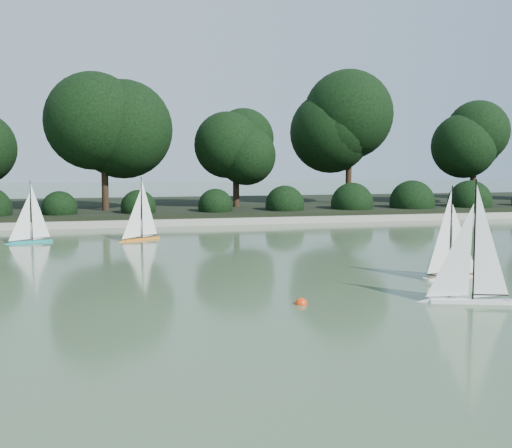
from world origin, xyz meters
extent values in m
plane|color=#374B2D|center=(0.00, 0.00, 0.00)|extent=(80.00, 80.00, 0.00)
cube|color=gray|center=(0.00, 9.00, 0.09)|extent=(40.00, 0.35, 0.18)
cube|color=black|center=(0.00, 13.00, 0.15)|extent=(40.00, 8.00, 0.30)
cylinder|color=black|center=(-3.00, 10.90, 0.83)|extent=(0.20, 0.20, 1.66)
sphere|color=black|center=(-3.00, 10.90, 2.85)|extent=(2.66, 2.66, 2.66)
cylinder|color=black|center=(1.00, 11.40, 0.63)|extent=(0.20, 0.20, 1.26)
sphere|color=black|center=(1.00, 11.40, 2.21)|extent=(2.10, 2.10, 2.10)
cylinder|color=black|center=(5.00, 12.10, 0.86)|extent=(0.20, 0.20, 1.73)
sphere|color=black|center=(5.00, 12.10, 2.99)|extent=(2.80, 2.80, 2.80)
cylinder|color=black|center=(9.00, 11.00, 0.74)|extent=(0.20, 0.20, 1.48)
sphere|color=black|center=(9.00, 11.00, 2.61)|extent=(2.52, 2.52, 2.52)
sphere|color=black|center=(-4.00, 9.90, 0.45)|extent=(1.10, 1.10, 1.10)
sphere|color=black|center=(-2.00, 9.90, 0.45)|extent=(1.10, 1.10, 1.10)
sphere|color=black|center=(0.00, 9.90, 0.45)|extent=(1.10, 1.10, 1.10)
sphere|color=black|center=(2.00, 9.90, 0.45)|extent=(1.10, 1.10, 1.10)
sphere|color=black|center=(4.00, 9.90, 0.45)|extent=(1.10, 1.10, 1.10)
sphere|color=black|center=(6.00, 9.90, 0.45)|extent=(1.10, 1.10, 1.10)
sphere|color=black|center=(8.00, 9.90, 0.45)|extent=(1.10, 1.10, 1.10)
cube|color=silver|center=(1.66, -1.09, 0.05)|extent=(1.01, 0.48, 0.10)
cone|color=silver|center=(1.11, -0.92, 0.05)|extent=(0.25, 0.25, 0.20)
cylinder|color=silver|center=(2.13, -1.23, 0.05)|extent=(0.15, 0.15, 0.10)
cylinder|color=black|center=(1.70, -1.10, 0.87)|extent=(0.02, 0.02, 1.54)
cylinder|color=black|center=(1.91, -1.17, 0.16)|extent=(0.44, 0.15, 0.02)
cube|color=silver|center=(2.28, 0.45, 0.04)|extent=(0.91, 0.31, 0.09)
cone|color=silver|center=(2.79, 0.53, 0.04)|extent=(0.20, 0.20, 0.18)
cylinder|color=silver|center=(1.83, 0.39, 0.04)|extent=(0.12, 0.12, 0.09)
cube|color=olive|center=(2.28, 0.45, 0.09)|extent=(0.84, 0.26, 0.01)
cylinder|color=black|center=(2.23, 0.45, 0.78)|extent=(0.02, 0.02, 1.39)
cylinder|color=black|center=(2.04, 0.42, 0.14)|extent=(0.41, 0.08, 0.01)
cube|color=orange|center=(-2.19, 6.15, 0.04)|extent=(0.86, 0.61, 0.09)
cone|color=orange|center=(-2.63, 5.88, 0.04)|extent=(0.24, 0.24, 0.18)
cylinder|color=orange|center=(-1.81, 6.38, 0.04)|extent=(0.15, 0.15, 0.09)
cylinder|color=black|center=(-2.15, 6.17, 0.78)|extent=(0.02, 0.02, 1.38)
cylinder|color=black|center=(-1.98, 6.27, 0.14)|extent=(0.36, 0.22, 0.01)
cube|color=teal|center=(-4.55, 6.24, 0.04)|extent=(0.85, 0.43, 0.08)
cone|color=teal|center=(-5.02, 6.09, 0.04)|extent=(0.21, 0.21, 0.17)
cylinder|color=teal|center=(-4.15, 6.38, 0.04)|extent=(0.13, 0.13, 0.08)
cylinder|color=black|center=(-4.51, 6.26, 0.74)|extent=(0.02, 0.02, 1.31)
cylinder|color=black|center=(-4.34, 6.32, 0.14)|extent=(0.37, 0.14, 0.01)
sphere|color=red|center=(-0.47, -0.68, 0.00)|extent=(0.16, 0.16, 0.16)
camera|label=1|loc=(-2.77, -8.37, 1.87)|focal=45.00mm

